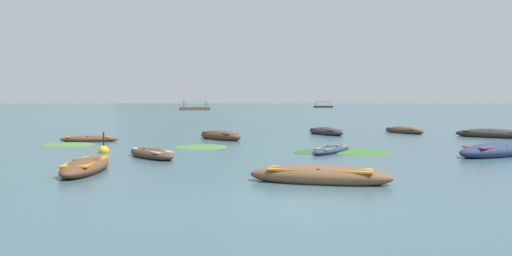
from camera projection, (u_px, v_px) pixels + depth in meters
ground_plane at (184, 103)px, 1491.48m from camera, size 6000.00×6000.00×0.00m
mountain_1 at (20, 52)px, 1760.15m from camera, size 1407.58×1407.58×367.20m
mountain_2 at (221, 41)px, 1763.79m from camera, size 1087.35×1087.35×446.08m
rowboat_1 at (320, 176)px, 12.46m from camera, size 3.74×2.31×0.56m
rowboat_2 at (151, 154)px, 18.14m from camera, size 2.29×3.13×0.45m
rowboat_3 at (86, 167)px, 14.38m from camera, size 1.37×3.54×0.51m
rowboat_4 at (492, 134)px, 28.56m from camera, size 3.72×3.88×0.63m
rowboat_5 at (89, 139)px, 25.66m from camera, size 3.11×1.16×0.39m
rowboat_6 at (220, 136)px, 27.01m from camera, size 2.70×3.52×0.63m
rowboat_7 at (332, 150)px, 19.95m from camera, size 2.63×2.80×0.35m
rowboat_8 at (497, 151)px, 18.70m from camera, size 4.25×2.66×0.65m
rowboat_9 at (404, 131)px, 32.61m from camera, size 1.89×3.72×0.54m
rowboat_10 at (326, 132)px, 31.09m from camera, size 2.03×3.70×0.58m
ferry_0 at (195, 108)px, 130.57m from camera, size 8.13×3.63×2.54m
ferry_1 at (323, 106)px, 188.42m from camera, size 7.78×4.44×2.54m
mooring_buoy at (104, 150)px, 19.85m from camera, size 0.42×0.42×0.96m
weed_patch_0 at (313, 151)px, 20.41m from camera, size 2.63×2.76×0.14m
weed_patch_1 at (361, 152)px, 20.10m from camera, size 3.26×3.69×0.14m
weed_patch_2 at (201, 147)px, 22.38m from camera, size 3.24×3.40×0.14m
weed_patch_6 at (68, 145)px, 23.62m from camera, size 3.60×3.60×0.14m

